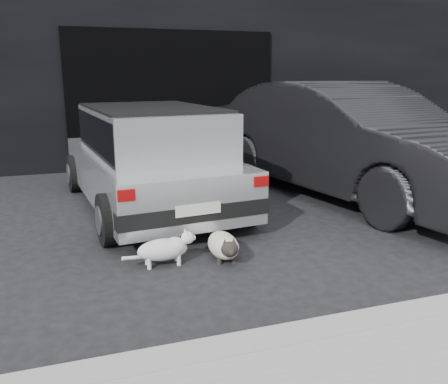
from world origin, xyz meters
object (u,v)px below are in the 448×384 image
object	(u,v)px
silver_hatchback	(150,153)
cat_white	(166,248)
cat_siamese	(224,246)
second_car	(348,140)

from	to	relation	value
silver_hatchback	cat_white	xyz separation A→B (m)	(-0.23, -2.05, -0.59)
cat_siamese	cat_white	xyz separation A→B (m)	(-0.58, 0.04, 0.03)
cat_siamese	silver_hatchback	bearing A→B (deg)	-73.95
silver_hatchback	cat_siamese	world-z (taller)	silver_hatchback
second_car	cat_white	distance (m)	3.70
second_car	cat_white	world-z (taller)	second_car
silver_hatchback	cat_white	size ratio (longest dim) A/B	5.35
silver_hatchback	cat_white	bearing A→B (deg)	-102.07
cat_siamese	cat_white	distance (m)	0.58
silver_hatchback	cat_siamese	xyz separation A→B (m)	(0.35, -2.09, -0.62)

